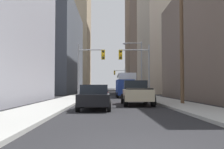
% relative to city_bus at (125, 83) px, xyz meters
% --- Properties ---
extents(sidewalk_left, '(2.88, 160.00, 0.15)m').
position_rel_city_bus_xyz_m(sidewalk_left, '(-6.97, 13.51, -1.85)').
color(sidewalk_left, '#9E9E99').
rests_on(sidewalk_left, ground).
extents(sidewalk_right, '(2.88, 160.00, 0.15)m').
position_rel_city_bus_xyz_m(sidewalk_right, '(2.36, 13.51, -1.85)').
color(sidewalk_right, '#9E9E99').
rests_on(sidewalk_right, ground).
extents(city_bus, '(2.73, 11.54, 3.40)m').
position_rel_city_bus_xyz_m(city_bus, '(0.00, 0.00, 0.00)').
color(city_bus, silver).
rests_on(city_bus, ground).
extents(pickup_truck_beige, '(2.20, 5.47, 1.90)m').
position_rel_city_bus_xyz_m(pickup_truck_beige, '(-0.78, -22.36, -1.00)').
color(pickup_truck_beige, '#C6B793').
rests_on(pickup_truck_beige, ground).
extents(cargo_van_blue, '(2.16, 5.24, 2.26)m').
position_rel_city_bus_xyz_m(cargo_van_blue, '(-0.80, -9.43, -0.64)').
color(cargo_van_blue, navy).
rests_on(cargo_van_blue, ground).
extents(sedan_black, '(1.95, 4.21, 1.52)m').
position_rel_city_bus_xyz_m(sedan_black, '(-3.83, -26.52, -1.16)').
color(sedan_black, black).
rests_on(sedan_black, ground).
extents(sedan_maroon, '(1.95, 4.26, 1.52)m').
position_rel_city_bus_xyz_m(sedan_maroon, '(-3.92, -19.90, -1.16)').
color(sedan_maroon, maroon).
rests_on(sedan_maroon, ground).
extents(sedan_grey, '(1.95, 4.23, 1.52)m').
position_rel_city_bus_xyz_m(sedan_grey, '(-4.06, -14.03, -1.16)').
color(sedan_grey, slate).
rests_on(sedan_grey, ground).
extents(sedan_navy, '(1.95, 4.20, 1.52)m').
position_rel_city_bus_xyz_m(sedan_navy, '(-3.82, 2.34, -1.16)').
color(sedan_navy, '#141E4C').
rests_on(sedan_navy, ground).
extents(traffic_signal_near_left, '(2.93, 0.44, 6.00)m').
position_rel_city_bus_xyz_m(traffic_signal_near_left, '(-4.91, -14.50, 2.07)').
color(traffic_signal_near_left, gray).
rests_on(traffic_signal_near_left, ground).
extents(traffic_signal_near_right, '(3.40, 0.44, 6.00)m').
position_rel_city_bus_xyz_m(traffic_signal_near_right, '(0.10, -14.50, 2.09)').
color(traffic_signal_near_right, gray).
rests_on(traffic_signal_near_right, ground).
extents(traffic_signal_far_right, '(2.93, 0.44, 6.00)m').
position_rel_city_bus_xyz_m(traffic_signal_far_right, '(0.31, 21.44, 2.07)').
color(traffic_signal_far_right, gray).
rests_on(traffic_signal_far_right, ground).
extents(utility_pole_right, '(2.20, 0.28, 10.37)m').
position_rel_city_bus_xyz_m(utility_pole_right, '(2.65, -22.83, 3.54)').
color(utility_pole_right, brown).
rests_on(utility_pole_right, ground).
extents(street_lamp_right, '(2.63, 0.32, 7.50)m').
position_rel_city_bus_xyz_m(street_lamp_right, '(1.20, -7.76, 2.64)').
color(street_lamp_right, gray).
rests_on(street_lamp_right, ground).
extents(building_left_mid_office, '(21.12, 27.90, 18.77)m').
position_rel_city_bus_xyz_m(building_left_mid_office, '(-20.20, 13.77, 7.45)').
color(building_left_mid_office, '#4C515B').
rests_on(building_left_mid_office, ground).
extents(building_left_far_tower, '(22.19, 22.26, 47.78)m').
position_rel_city_bus_xyz_m(building_left_far_tower, '(-20.57, 50.41, 21.96)').
color(building_left_far_tower, tan).
rests_on(building_left_far_tower, ground).
extents(building_right_mid_block, '(14.13, 19.16, 34.91)m').
position_rel_city_bus_xyz_m(building_right_mid_block, '(11.72, 13.11, 15.53)').
color(building_right_mid_block, '#B7A893').
rests_on(building_right_mid_block, ground).
extents(building_right_far_highrise, '(14.53, 21.93, 49.79)m').
position_rel_city_bus_xyz_m(building_right_far_highrise, '(11.76, 52.31, 22.97)').
color(building_right_far_highrise, '#66564C').
rests_on(building_right_far_highrise, ground).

